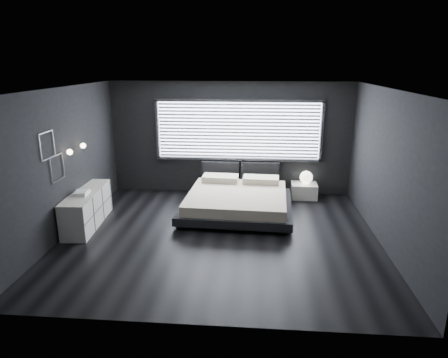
{
  "coord_description": "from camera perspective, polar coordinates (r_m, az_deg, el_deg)",
  "views": [
    {
      "loc": [
        0.67,
        -7.09,
        3.26
      ],
      "look_at": [
        0.0,
        0.85,
        0.9
      ],
      "focal_mm": 32.0,
      "sensor_mm": 36.0,
      "label": 1
    }
  ],
  "objects": [
    {
      "name": "headboard",
      "position": [
        10.11,
        2.3,
        1.04
      ],
      "size": [
        1.96,
        0.16,
        0.52
      ],
      "color": "black",
      "rests_on": "ground"
    },
    {
      "name": "bed",
      "position": [
        8.9,
        1.89,
        -3.05
      ],
      "size": [
        2.48,
        2.38,
        0.62
      ],
      "color": "black",
      "rests_on": "ground"
    },
    {
      "name": "room",
      "position": [
        7.36,
        -0.55,
        1.86
      ],
      "size": [
        6.04,
        6.0,
        2.8
      ],
      "color": "black",
      "rests_on": "ground"
    },
    {
      "name": "dresser",
      "position": [
        8.68,
        -18.95,
        -3.97
      ],
      "size": [
        0.65,
        1.83,
        0.72
      ],
      "color": "white",
      "rests_on": "ground"
    },
    {
      "name": "wall_art_upper",
      "position": [
        7.62,
        -23.93,
        4.41
      ],
      "size": [
        0.01,
        0.48,
        0.48
      ],
      "color": "#47474C",
      "rests_on": "ground"
    },
    {
      "name": "book_stack",
      "position": [
        8.41,
        -19.75,
        -1.87
      ],
      "size": [
        0.3,
        0.38,
        0.07
      ],
      "color": "white",
      "rests_on": "dresser"
    },
    {
      "name": "window",
      "position": [
        9.94,
        2.05,
        6.92
      ],
      "size": [
        4.14,
        0.09,
        1.52
      ],
      "color": "white",
      "rests_on": "ground"
    },
    {
      "name": "orb_lamp",
      "position": [
        10.02,
        11.66,
        0.25
      ],
      "size": [
        0.31,
        0.31,
        0.31
      ],
      "primitive_type": "sphere",
      "color": "white",
      "rests_on": "nightstand"
    },
    {
      "name": "nightstand",
      "position": [
        10.07,
        11.35,
        -1.64
      ],
      "size": [
        0.63,
        0.52,
        0.36
      ],
      "primitive_type": "cube",
      "rotation": [
        0.0,
        0.0,
        -0.01
      ],
      "color": "white",
      "rests_on": "ground"
    },
    {
      "name": "sconce_near",
      "position": [
        8.15,
        -21.19,
        3.61
      ],
      "size": [
        0.18,
        0.11,
        0.11
      ],
      "color": "silver",
      "rests_on": "ground"
    },
    {
      "name": "sconce_far",
      "position": [
        8.68,
        -19.51,
        4.51
      ],
      "size": [
        0.18,
        0.11,
        0.11
      ],
      "color": "silver",
      "rests_on": "ground"
    },
    {
      "name": "wall_art_lower",
      "position": [
        7.93,
        -22.7,
        1.49
      ],
      "size": [
        0.01,
        0.48,
        0.48
      ],
      "color": "#47474C",
      "rests_on": "ground"
    }
  ]
}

